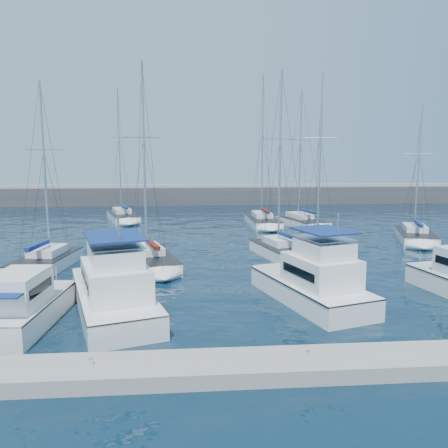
{
  "coord_description": "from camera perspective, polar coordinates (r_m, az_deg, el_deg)",
  "views": [
    {
      "loc": [
        -4.39,
        -26.21,
        8.0
      ],
      "look_at": [
        -1.71,
        7.04,
        3.0
      ],
      "focal_mm": 35.0,
      "sensor_mm": 36.0,
      "label": 1
    }
  ],
  "objects": [
    {
      "name": "sailboat_mid_b",
      "position": [
        33.24,
        -9.79,
        -4.58
      ],
      "size": [
        5.22,
        8.43,
        15.32
      ],
      "rotation": [
        0.0,
        0.0,
        0.3
      ],
      "color": "white",
      "rests_on": "ground"
    },
    {
      "name": "sailboat_mid_d",
      "position": [
        40.33,
        12.17,
        -2.35
      ],
      "size": [
        5.08,
        9.67,
        15.82
      ],
      "rotation": [
        0.0,
        0.0,
        -0.22
      ],
      "color": "white",
      "rests_on": "ground"
    },
    {
      "name": "sailboat_mid_a",
      "position": [
        34.74,
        -22.22,
        -4.55
      ],
      "size": [
        3.9,
        7.35,
        13.82
      ],
      "rotation": [
        0.0,
        0.0,
        -0.12
      ],
      "color": "white",
      "rests_on": "ground"
    },
    {
      "name": "motor_yacht_stbd_inner",
      "position": [
        25.02,
        11.65,
        -7.59
      ],
      "size": [
        5.7,
        9.05,
        4.69
      ],
      "rotation": [
        0.0,
        0.0,
        0.3
      ],
      "color": "white",
      "rests_on": "ground"
    },
    {
      "name": "motor_yacht_port_inner",
      "position": [
        23.72,
        -14.21,
        -8.58
      ],
      "size": [
        6.45,
        10.77,
        4.69
      ],
      "rotation": [
        0.0,
        0.0,
        0.31
      ],
      "color": "white",
      "rests_on": "ground"
    },
    {
      "name": "sailboat_back_a",
      "position": [
        58.72,
        -13.09,
        1.01
      ],
      "size": [
        5.66,
        9.93,
        17.31
      ],
      "rotation": [
        0.0,
        0.0,
        0.29
      ],
      "color": "white",
      "rests_on": "ground"
    },
    {
      "name": "breakwater",
      "position": [
        78.64,
        -1.39,
        3.46
      ],
      "size": [
        160.0,
        6.0,
        4.45
      ],
      "color": "#424244",
      "rests_on": "ground"
    },
    {
      "name": "sailboat_back_c",
      "position": [
        52.99,
        10.1,
        0.3
      ],
      "size": [
        4.99,
        8.97,
        16.35
      ],
      "rotation": [
        0.0,
        0.0,
        0.24
      ],
      "color": "white",
      "rests_on": "ground"
    },
    {
      "name": "dock_cleat_centre",
      "position": [
        17.42,
        10.89,
        -16.33
      ],
      "size": [
        0.16,
        0.16,
        0.25
      ],
      "primitive_type": "cylinder",
      "color": "silver",
      "rests_on": "dock"
    },
    {
      "name": "sailboat_back_b",
      "position": [
        53.14,
        5.07,
        0.43
      ],
      "size": [
        3.26,
        9.33,
        18.27
      ],
      "rotation": [
        0.0,
        0.0,
        0.01
      ],
      "color": "white",
      "rests_on": "ground"
    },
    {
      "name": "sailboat_mid_c",
      "position": [
        36.19,
        7.55,
        -3.43
      ],
      "size": [
        4.58,
        7.61,
        15.35
      ],
      "rotation": [
        0.0,
        0.0,
        0.24
      ],
      "color": "white",
      "rests_on": "ground"
    },
    {
      "name": "dock",
      "position": [
        17.6,
        10.85,
        -17.58
      ],
      "size": [
        40.0,
        2.2,
        0.6
      ],
      "primitive_type": "cube",
      "color": "gray",
      "rests_on": "ground"
    },
    {
      "name": "sailboat_mid_e",
      "position": [
        46.7,
        23.69,
        -1.43
      ],
      "size": [
        5.67,
        8.74,
        13.52
      ],
      "rotation": [
        0.0,
        0.0,
        -0.35
      ],
      "color": "white",
      "rests_on": "ground"
    },
    {
      "name": "ground",
      "position": [
        27.75,
        4.75,
        -8.26
      ],
      "size": [
        220.0,
        220.0,
        0.0
      ],
      "primitive_type": "plane",
      "color": "black",
      "rests_on": "ground"
    },
    {
      "name": "dock_cleat_near_port",
      "position": [
        17.24,
        -16.97,
        -16.83
      ],
      "size": [
        0.16,
        0.16,
        0.25
      ],
      "primitive_type": "cylinder",
      "color": "silver",
      "rests_on": "dock"
    },
    {
      "name": "motor_yacht_port_outer",
      "position": [
        23.34,
        -24.46,
        -9.87
      ],
      "size": [
        2.91,
        6.95,
        3.2
      ],
      "rotation": [
        0.0,
        0.0,
        -0.07
      ],
      "color": "white",
      "rests_on": "ground"
    }
  ]
}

